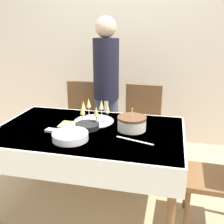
# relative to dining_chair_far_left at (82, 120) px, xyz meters

# --- Properties ---
(ground_plane) EXTENTS (12.00, 12.00, 0.00)m
(ground_plane) POSITION_rel_dining_chair_far_left_xyz_m (0.34, -0.80, -0.53)
(ground_plane) COLOR tan
(wall_back) EXTENTS (8.00, 0.05, 2.70)m
(wall_back) POSITION_rel_dining_chair_far_left_xyz_m (0.34, 0.86, 0.82)
(wall_back) COLOR silver
(wall_back) RESTS_ON ground_plane
(dining_table) EXTENTS (1.54, 0.96, 0.77)m
(dining_table) POSITION_rel_dining_chair_far_left_xyz_m (0.34, -0.80, 0.13)
(dining_table) COLOR white
(dining_table) RESTS_ON ground_plane
(dining_chair_far_left) EXTENTS (0.44, 0.44, 0.97)m
(dining_chair_far_left) POSITION_rel_dining_chair_far_left_xyz_m (0.00, 0.00, 0.00)
(dining_chair_far_left) COLOR brown
(dining_chair_far_left) RESTS_ON ground_plane
(dining_chair_far_right) EXTENTS (0.44, 0.44, 0.97)m
(dining_chair_far_right) POSITION_rel_dining_chair_far_left_xyz_m (0.69, -0.00, 0.00)
(dining_chair_far_right) COLOR brown
(dining_chair_far_right) RESTS_ON ground_plane
(birthday_cake) EXTENTS (0.24, 0.24, 0.19)m
(birthday_cake) POSITION_rel_dining_chair_far_left_xyz_m (0.69, -0.72, 0.29)
(birthday_cake) COLOR silver
(birthday_cake) RESTS_ON dining_table
(champagne_tray) EXTENTS (0.35, 0.35, 0.18)m
(champagne_tray) POSITION_rel_dining_chair_far_left_xyz_m (0.33, -0.61, 0.31)
(champagne_tray) COLOR silver
(champagne_tray) RESTS_ON dining_table
(plate_stack_main) EXTENTS (0.27, 0.27, 0.06)m
(plate_stack_main) POSITION_rel_dining_chair_far_left_xyz_m (0.27, -1.02, 0.26)
(plate_stack_main) COLOR white
(plate_stack_main) RESTS_ON dining_table
(plate_stack_dessert) EXTENTS (0.20, 0.20, 0.04)m
(plate_stack_dessert) POSITION_rel_dining_chair_far_left_xyz_m (0.32, -0.78, 0.26)
(plate_stack_dessert) COLOR black
(plate_stack_dessert) RESTS_ON dining_table
(cake_knife) EXTENTS (0.29, 0.11, 0.00)m
(cake_knife) POSITION_rel_dining_chair_far_left_xyz_m (0.74, -0.94, 0.24)
(cake_knife) COLOR silver
(cake_knife) RESTS_ON dining_table
(fork_pile) EXTENTS (0.18, 0.08, 0.02)m
(fork_pile) POSITION_rel_dining_chair_far_left_xyz_m (0.10, -0.92, 0.25)
(fork_pile) COLOR silver
(fork_pile) RESTS_ON dining_table
(napkin_pile) EXTENTS (0.15, 0.15, 0.01)m
(napkin_pile) POSITION_rel_dining_chair_far_left_xyz_m (0.15, -0.75, 0.24)
(napkin_pile) COLOR #E0D166
(napkin_pile) RESTS_ON dining_table
(person_standing) EXTENTS (0.28, 0.28, 1.68)m
(person_standing) POSITION_rel_dining_chair_far_left_xyz_m (0.28, 0.04, 0.48)
(person_standing) COLOR #3F4C72
(person_standing) RESTS_ON ground_plane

